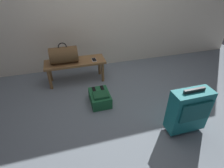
{
  "coord_description": "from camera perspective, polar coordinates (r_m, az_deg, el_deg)",
  "views": [
    {
      "loc": [
        -0.73,
        -1.7,
        1.7
      ],
      "look_at": [
        -0.13,
        0.4,
        0.25
      ],
      "focal_mm": 28.4,
      "sensor_mm": 36.0,
      "label": 1
    }
  ],
  "objects": [
    {
      "name": "ground_plane",
      "position": [
        2.51,
        5.45,
        -9.22
      ],
      "size": [
        6.6,
        6.6,
        0.0
      ],
      "primitive_type": "plane",
      "color": "slate"
    },
    {
      "name": "suitcase_upright_teal",
      "position": [
        2.24,
        23.42,
        -7.79
      ],
      "size": [
        0.46,
        0.22,
        0.62
      ],
      "color": "#14666B",
      "rests_on": "ground"
    },
    {
      "name": "cell_phone",
      "position": [
        3.03,
        -5.8,
        7.77
      ],
      "size": [
        0.07,
        0.14,
        0.01
      ],
      "color": "silver",
      "rests_on": "bench"
    },
    {
      "name": "bench",
      "position": [
        3.07,
        -11.72,
        6.25
      ],
      "size": [
        1.0,
        0.36,
        0.39
      ],
      "color": "olive",
      "rests_on": "ground"
    },
    {
      "name": "backpack_green",
      "position": [
        2.62,
        -3.92,
        -4.39
      ],
      "size": [
        0.28,
        0.38,
        0.21
      ],
      "color": "#1E6038",
      "rests_on": "ground"
    },
    {
      "name": "duffel_bag_brown",
      "position": [
        2.99,
        -15.29,
        9.03
      ],
      "size": [
        0.44,
        0.26,
        0.34
      ],
      "color": "brown",
      "rests_on": "bench"
    }
  ]
}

